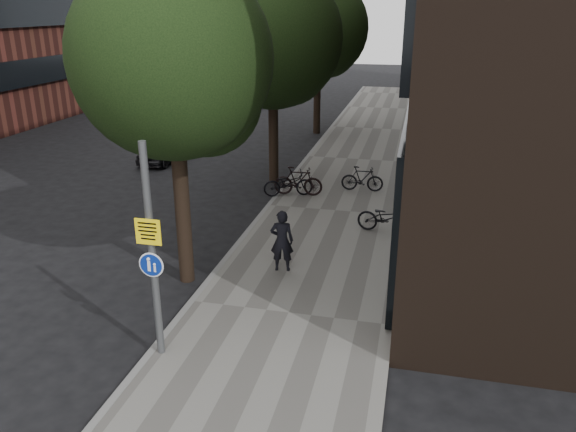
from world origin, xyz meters
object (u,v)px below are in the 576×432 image
(parked_bike_facade_near, at_px, (387,218))
(parked_car_near, at_px, (166,149))
(signpost, at_px, (152,253))
(pedestrian, at_px, (282,241))

(parked_bike_facade_near, bearing_deg, parked_car_near, 67.62)
(signpost, relative_size, parked_car_near, 1.28)
(pedestrian, xyz_separation_m, parked_bike_facade_near, (2.39, 3.07, -0.33))
(pedestrian, distance_m, parked_bike_facade_near, 3.91)
(parked_car_near, bearing_deg, pedestrian, -45.62)
(parked_car_near, bearing_deg, parked_bike_facade_near, -26.95)
(signpost, height_order, parked_bike_facade_near, signpost)
(signpost, height_order, pedestrian, signpost)
(signpost, xyz_separation_m, parked_bike_facade_near, (3.80, 7.09, -1.62))
(signpost, relative_size, pedestrian, 2.61)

